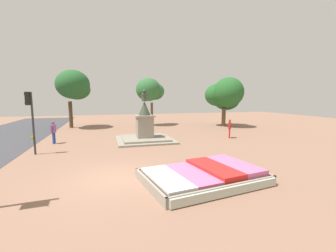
{
  "coord_description": "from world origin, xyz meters",
  "views": [
    {
      "loc": [
        -0.33,
        -9.77,
        3.53
      ],
      "look_at": [
        3.5,
        3.76,
        1.74
      ],
      "focal_mm": 24.0,
      "sensor_mm": 36.0,
      "label": 1
    }
  ],
  "objects": [
    {
      "name": "park_tree_far_right",
      "position": [
        5.29,
        18.16,
        4.42
      ],
      "size": [
        3.71,
        3.27,
        5.93
      ],
      "color": "brown",
      "rests_on": "ground_plane"
    },
    {
      "name": "pedestrian_with_handbag",
      "position": [
        10.11,
        7.39,
        0.93
      ],
      "size": [
        0.49,
        0.65,
        1.65
      ],
      "color": "red",
      "rests_on": "ground_plane"
    },
    {
      "name": "flower_planter",
      "position": [
        3.71,
        -1.38,
        0.25
      ],
      "size": [
        5.36,
        4.08,
        0.59
      ],
      "color": "#38281C",
      "rests_on": "ground_plane"
    },
    {
      "name": "park_tree_far_left",
      "position": [
        -3.61,
        18.26,
        4.8
      ],
      "size": [
        3.69,
        4.77,
        6.61
      ],
      "color": "#4C3823",
      "rests_on": "ground_plane"
    },
    {
      "name": "traffic_light_mid_block",
      "position": [
        -4.67,
        5.62,
        2.65
      ],
      "size": [
        0.42,
        0.31,
        3.87
      ],
      "color": "#2D2D33",
      "rests_on": "ground_plane"
    },
    {
      "name": "statue_monument",
      "position": [
        2.79,
        8.25,
        0.84
      ],
      "size": [
        4.54,
        4.54,
        4.17
      ],
      "color": "gray",
      "rests_on": "ground_plane"
    },
    {
      "name": "ground_plane",
      "position": [
        0.0,
        0.0,
        0.0
      ],
      "size": [
        75.42,
        75.42,
        0.0
      ],
      "primitive_type": "plane",
      "color": "#8C6651"
    },
    {
      "name": "pedestrian_near_planter",
      "position": [
        -4.14,
        8.93,
        0.99
      ],
      "size": [
        0.34,
        0.54,
        1.72
      ],
      "color": "#264CA5",
      "rests_on": "ground_plane"
    },
    {
      "name": "park_tree_behind_statue",
      "position": [
        13.83,
        14.82,
        3.8
      ],
      "size": [
        4.5,
        4.95,
        5.89
      ],
      "color": "brown",
      "rests_on": "ground_plane"
    }
  ]
}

